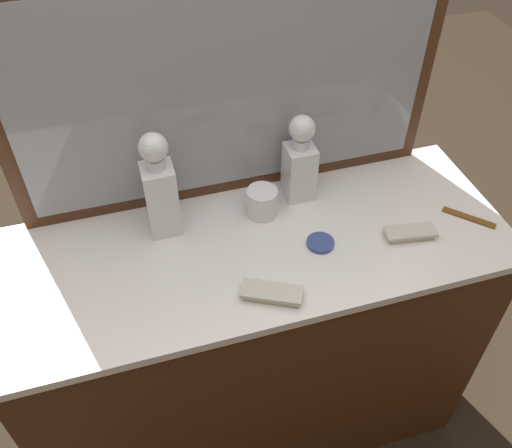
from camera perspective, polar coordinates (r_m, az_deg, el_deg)
The scene contains 10 objects.
ground_plane at distance 2.26m, azimuth 0.00°, elevation -18.95°, with size 6.00×6.00×0.00m, color #2D2319.
dresser at distance 1.85m, azimuth 0.00°, elevation -12.33°, with size 1.40×0.53×0.94m.
dresser_mirror at distance 1.46m, azimuth -2.86°, elevation 13.58°, with size 1.18×0.03×0.66m.
crystal_decanter_far_right at distance 1.57m, azimuth 4.53°, elevation 6.08°, with size 0.08×0.08×0.27m.
crystal_decanter_front at distance 1.46m, azimuth -9.85°, elevation 3.12°, with size 0.08×0.08×0.31m.
crystal_tumbler_center at distance 1.55m, azimuth 0.64°, elevation 2.17°, with size 0.09×0.09×0.08m.
silver_brush_far_right at distance 1.55m, azimuth 15.64°, elevation -0.92°, with size 0.14×0.07×0.02m.
silver_brush_far_left at distance 1.36m, azimuth 1.65°, elevation -7.18°, with size 0.16×0.12×0.02m.
porcelain_dish at distance 1.49m, azimuth 6.67°, elevation -1.96°, with size 0.07×0.07×0.01m.
tortoiseshell_comb at distance 1.66m, azimuth 21.14°, elevation 0.61°, with size 0.12×0.12×0.01m.
Camera 1 is at (-0.29, -0.98, 2.02)m, focal length 38.68 mm.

